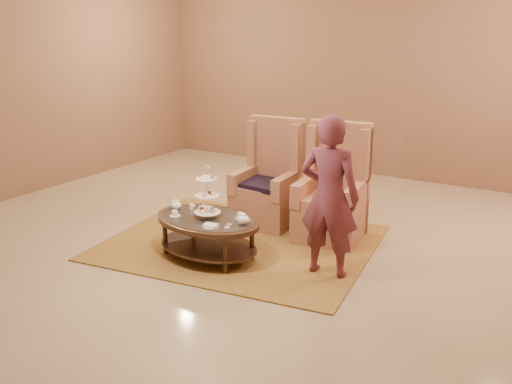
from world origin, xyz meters
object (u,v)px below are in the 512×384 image
Objects in this scene: person at (329,197)px; tea_table at (208,225)px; armchair_left at (269,189)px; armchair_right at (333,200)px.

tea_table is at bearing 8.04° from person.
person is (1.28, 0.28, 0.44)m from tea_table.
armchair_right is (0.89, -0.05, 0.01)m from armchair_left.
armchair_right is at bearing -73.15° from person.
person reaches higher than armchair_right.
armchair_right reaches higher than tea_table.
person is (0.39, -1.01, 0.37)m from armchair_right.
person reaches higher than armchair_left.
armchair_right is (0.88, 1.29, 0.08)m from tea_table.
person is at bearing -42.96° from armchair_left.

